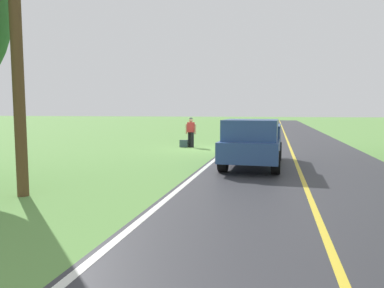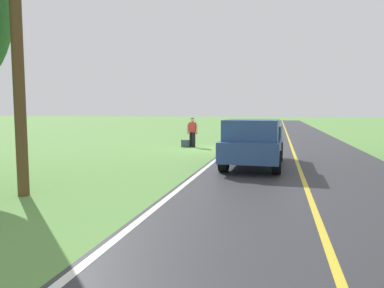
# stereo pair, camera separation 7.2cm
# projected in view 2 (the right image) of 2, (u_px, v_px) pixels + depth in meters

# --- Properties ---
(ground_plane) EXTENTS (200.00, 200.00, 0.00)m
(ground_plane) POSITION_uv_depth(u_px,v_px,m) (205.00, 149.00, 19.95)
(ground_plane) COLOR #609347
(road_surface) EXTENTS (7.16, 120.00, 0.00)m
(road_surface) POSITION_uv_depth(u_px,v_px,m) (293.00, 151.00, 18.84)
(road_surface) COLOR #333338
(road_surface) RESTS_ON ground
(lane_edge_line) EXTENTS (0.16, 117.60, 0.00)m
(lane_edge_line) POSITION_uv_depth(u_px,v_px,m) (229.00, 149.00, 19.63)
(lane_edge_line) COLOR silver
(lane_edge_line) RESTS_ON ground
(lane_centre_line) EXTENTS (0.14, 117.60, 0.00)m
(lane_centre_line) POSITION_uv_depth(u_px,v_px,m) (293.00, 151.00, 18.84)
(lane_centre_line) COLOR gold
(lane_centre_line) RESTS_ON ground
(hitchhiker_walking) EXTENTS (0.62, 0.51, 1.75)m
(hitchhiker_walking) POSITION_uv_depth(u_px,v_px,m) (193.00, 130.00, 20.79)
(hitchhiker_walking) COLOR black
(hitchhiker_walking) RESTS_ON ground
(suitcase_carried) EXTENTS (0.47, 0.22, 0.42)m
(suitcase_carried) POSITION_uv_depth(u_px,v_px,m) (185.00, 144.00, 20.86)
(suitcase_carried) COLOR #384C56
(suitcase_carried) RESTS_ON ground
(pickup_truck_passing) EXTENTS (2.21, 5.45, 1.82)m
(pickup_truck_passing) POSITION_uv_depth(u_px,v_px,m) (254.00, 142.00, 13.54)
(pickup_truck_passing) COLOR #2D4C84
(pickup_truck_passing) RESTS_ON ground
(utility_pole_roadside) EXTENTS (0.28, 0.28, 7.25)m
(utility_pole_roadside) POSITION_uv_depth(u_px,v_px,m) (17.00, 49.00, 8.67)
(utility_pole_roadside) COLOR brown
(utility_pole_roadside) RESTS_ON ground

